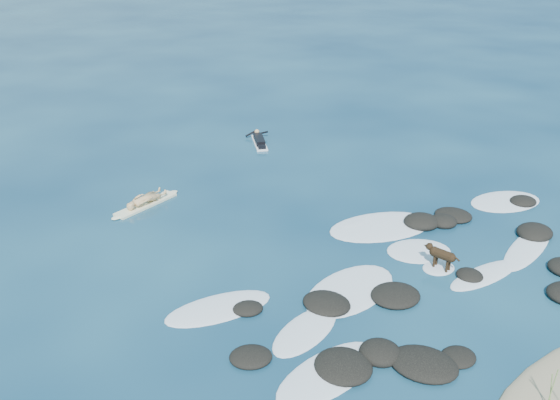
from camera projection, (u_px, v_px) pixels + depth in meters
ground at (394, 254)px, 20.68m from camera, size 160.00×160.00×0.00m
reef_rocks at (447, 279)px, 19.05m from camera, size 14.88×7.58×0.50m
breaking_foam at (405, 264)px, 20.07m from camera, size 16.13×8.27×0.12m
standing_surfer_rig at (144, 188)px, 23.76m from camera, size 3.20×1.47×1.88m
paddling_surfer_rig at (259, 140)px, 30.49m from camera, size 1.61×2.54×0.45m
dog at (441, 254)px, 19.57m from camera, size 0.54×1.26×0.81m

